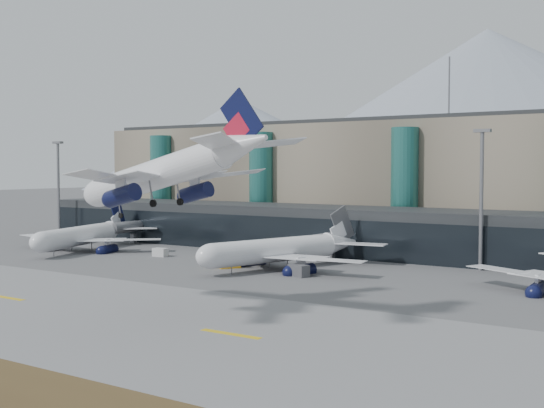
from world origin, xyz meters
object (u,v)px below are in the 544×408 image
(veh_c, at_px, (299,270))
(veh_f, at_px, (65,240))
(lightmast_mid, at_px, (481,191))
(jet_parked_left, at_px, (88,229))
(jet_parked_mid, at_px, (290,242))
(veh_h, at_px, (229,262))
(veh_a, at_px, (160,252))
(hero_jet, at_px, (174,163))
(lightmast_left, at_px, (58,184))
(veh_b, at_px, (206,253))

(veh_c, height_order, veh_f, veh_c)
(lightmast_mid, xyz_separation_m, veh_c, (-24.28, -23.69, -13.40))
(jet_parked_left, height_order, jet_parked_mid, jet_parked_mid)
(veh_h, bearing_deg, jet_parked_mid, -16.59)
(veh_a, height_order, veh_c, veh_c)
(hero_jet, bearing_deg, lightmast_mid, 75.84)
(jet_parked_mid, bearing_deg, jet_parked_left, 109.76)
(lightmast_left, distance_m, veh_c, 89.19)
(lightmast_mid, height_order, hero_jet, hero_jet)
(jet_parked_left, distance_m, veh_b, 30.70)
(jet_parked_mid, distance_m, veh_h, 11.87)
(veh_c, relative_size, veh_f, 1.07)
(veh_h, bearing_deg, veh_b, 89.55)
(veh_b, height_order, veh_h, veh_h)
(veh_f, bearing_deg, jet_parked_left, -121.07)
(jet_parked_mid, bearing_deg, lightmast_mid, -44.51)
(lightmast_mid, bearing_deg, jet_parked_left, -169.08)
(veh_f, bearing_deg, veh_h, -110.98)
(hero_jet, xyz_separation_m, jet_parked_left, (-63.43, 43.60, -14.53))
(lightmast_left, bearing_deg, hero_jet, -32.53)
(lightmast_mid, relative_size, veh_c, 6.98)
(veh_f, bearing_deg, veh_b, -100.50)
(jet_parked_mid, bearing_deg, veh_c, -121.70)
(veh_c, bearing_deg, veh_b, 175.57)
(lightmast_left, relative_size, jet_parked_mid, 0.65)
(hero_jet, distance_m, veh_h, 46.07)
(veh_b, relative_size, veh_f, 0.72)
(veh_a, distance_m, veh_f, 36.77)
(lightmast_left, distance_m, veh_h, 73.68)
(jet_parked_left, bearing_deg, veh_f, 53.70)
(jet_parked_mid, bearing_deg, veh_f, 104.93)
(lightmast_left, relative_size, veh_c, 6.98)
(jet_parked_left, distance_m, veh_h, 44.70)
(lightmast_left, relative_size, hero_jet, 0.76)
(lightmast_left, xyz_separation_m, jet_parked_mid, (79.00, -12.50, -9.65))
(veh_b, bearing_deg, jet_parked_left, 118.65)
(jet_parked_mid, relative_size, veh_c, 10.69)
(veh_b, relative_size, veh_c, 0.68)
(lightmast_mid, bearing_deg, veh_f, -173.76)
(lightmast_mid, bearing_deg, hero_jet, -109.21)
(jet_parked_mid, height_order, veh_a, jet_parked_mid)
(jet_parked_mid, distance_m, veh_f, 67.78)
(veh_b, bearing_deg, hero_jet, -126.47)
(hero_jet, bearing_deg, jet_parked_left, 150.54)
(lightmast_left, xyz_separation_m, veh_h, (69.88, -19.15, -13.35))
(veh_f, relative_size, veh_h, 0.89)
(lightmast_mid, relative_size, veh_h, 6.62)
(lightmast_mid, relative_size, veh_b, 10.30)
(veh_b, bearing_deg, lightmast_left, 100.70)
(veh_f, bearing_deg, lightmast_mid, -93.71)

